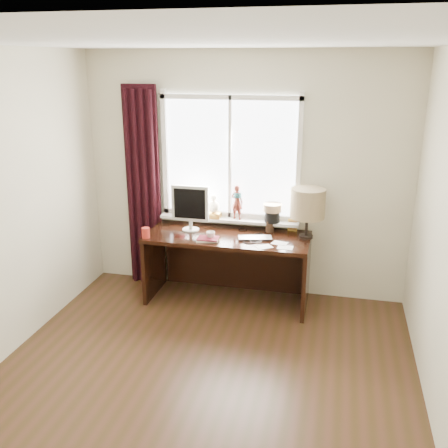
% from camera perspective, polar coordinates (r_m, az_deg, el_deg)
% --- Properties ---
extents(floor, '(3.50, 4.00, 0.00)m').
position_cam_1_polar(floor, '(4.13, -3.47, -18.88)').
color(floor, '#382611').
rests_on(floor, ground).
extents(ceiling, '(3.50, 4.00, 0.00)m').
position_cam_1_polar(ceiling, '(3.29, -4.38, 20.13)').
color(ceiling, white).
rests_on(ceiling, wall_back).
extents(wall_back, '(3.50, 0.00, 2.60)m').
position_cam_1_polar(wall_back, '(5.37, 2.36, 5.46)').
color(wall_back, beige).
rests_on(wall_back, ground).
extents(wall_front, '(3.50, 0.00, 2.60)m').
position_cam_1_polar(wall_front, '(1.92, -22.86, -21.84)').
color(wall_front, beige).
rests_on(wall_front, ground).
extents(laptop, '(0.38, 0.29, 0.03)m').
position_cam_1_polar(laptop, '(5.08, 3.60, -1.61)').
color(laptop, silver).
rests_on(laptop, desk).
extents(mug, '(0.12, 0.12, 0.09)m').
position_cam_1_polar(mug, '(5.06, -1.53, -1.31)').
color(mug, white).
rests_on(mug, desk).
extents(red_cup, '(0.08, 0.08, 0.11)m').
position_cam_1_polar(red_cup, '(5.16, -8.93, -1.00)').
color(red_cup, '#A5251B').
rests_on(red_cup, desk).
extents(window, '(1.52, 0.22, 1.40)m').
position_cam_1_polar(window, '(5.34, 0.70, 5.50)').
color(window, white).
rests_on(window, ground).
extents(curtain, '(0.38, 0.09, 2.25)m').
position_cam_1_polar(curtain, '(5.64, -9.24, 3.94)').
color(curtain, black).
rests_on(curtain, floor).
extents(desk, '(1.70, 0.70, 0.75)m').
position_cam_1_polar(desk, '(5.37, 0.64, -3.41)').
color(desk, black).
rests_on(desk, floor).
extents(monitor, '(0.40, 0.18, 0.49)m').
position_cam_1_polar(monitor, '(5.27, -3.88, 2.14)').
color(monitor, beige).
rests_on(monitor, desk).
extents(notebook_stack, '(0.25, 0.20, 0.03)m').
position_cam_1_polar(notebook_stack, '(5.04, -1.89, -1.72)').
color(notebook_stack, beige).
rests_on(notebook_stack, desk).
extents(brush_holder, '(0.09, 0.09, 0.25)m').
position_cam_1_polar(brush_holder, '(5.31, 5.26, -0.24)').
color(brush_holder, black).
rests_on(brush_holder, desk).
extents(icon_frame, '(0.10, 0.03, 0.13)m').
position_cam_1_polar(icon_frame, '(5.36, 7.84, -0.11)').
color(icon_frame, gold).
rests_on(icon_frame, desk).
extents(table_lamp, '(0.35, 0.35, 0.52)m').
position_cam_1_polar(table_lamp, '(5.08, 9.54, 2.29)').
color(table_lamp, black).
rests_on(table_lamp, desk).
extents(loose_papers, '(0.37, 0.30, 0.00)m').
position_cam_1_polar(loose_papers, '(4.93, 6.00, -2.49)').
color(loose_papers, white).
rests_on(loose_papers, desk).
extents(desk_cables, '(0.33, 0.51, 0.01)m').
position_cam_1_polar(desk_cables, '(5.15, 3.07, -1.43)').
color(desk_cables, black).
rests_on(desk_cables, desk).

